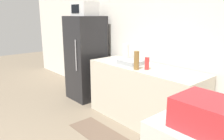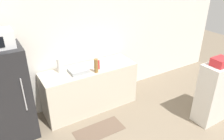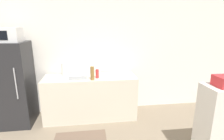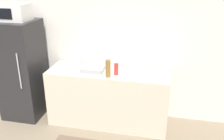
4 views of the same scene
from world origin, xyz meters
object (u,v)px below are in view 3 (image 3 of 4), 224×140
bottle_tall (92,73)px  paper_towel_roll (64,69)px  microwave (7,35)px  bottle_short (97,74)px  refrigerator (14,85)px

bottle_tall → paper_towel_roll: size_ratio=0.96×
microwave → bottle_tall: microwave is taller
microwave → bottle_short: (1.55, -0.05, -0.74)m
microwave → bottle_tall: size_ratio=1.76×
microwave → bottle_short: 1.72m
paper_towel_roll → bottle_tall: bearing=-31.7°
refrigerator → paper_towel_roll: size_ratio=5.92×
refrigerator → paper_towel_roll: bearing=11.1°
bottle_short → refrigerator: bearing=177.9°
refrigerator → bottle_short: (1.55, -0.06, 0.17)m
refrigerator → bottle_tall: size_ratio=6.19×
bottle_tall → refrigerator: bearing=173.6°
bottle_tall → bottle_short: (0.10, 0.11, -0.04)m
microwave → bottle_tall: (1.45, -0.16, -0.70)m
refrigerator → microwave: bearing=-108.9°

